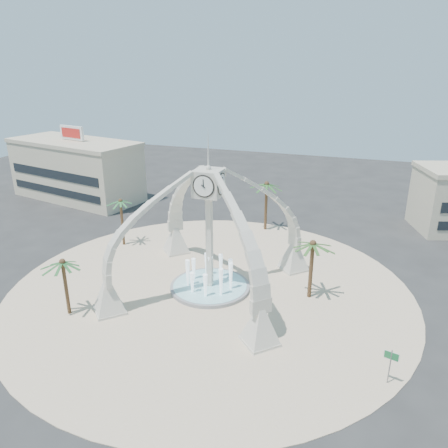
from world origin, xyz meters
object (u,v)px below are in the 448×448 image
(clock_tower, at_px, (209,229))
(palm_west, at_px, (120,202))
(palm_south, at_px, (62,263))
(street_sign, at_px, (391,360))
(palm_north, at_px, (267,185))
(fountain, at_px, (210,286))
(palm_east, at_px, (313,244))

(clock_tower, height_order, palm_west, clock_tower)
(palm_south, distance_m, street_sign, 27.48)
(palm_north, relative_size, palm_south, 1.23)
(palm_north, distance_m, street_sign, 31.24)
(fountain, distance_m, palm_south, 14.30)
(clock_tower, distance_m, street_sign, 19.50)
(palm_east, distance_m, palm_north, 18.42)
(clock_tower, relative_size, palm_north, 2.50)
(clock_tower, xyz_separation_m, palm_east, (9.68, 1.67, -0.89))
(palm_east, xyz_separation_m, palm_south, (-20.10, -10.19, -0.48))
(fountain, relative_size, palm_south, 1.37)
(fountain, xyz_separation_m, palm_east, (9.68, 1.67, 5.31))
(fountain, bearing_deg, street_sign, -27.18)
(clock_tower, bearing_deg, street_sign, -27.18)
(palm_west, relative_size, street_sign, 2.25)
(palm_west, height_order, street_sign, palm_west)
(fountain, height_order, palm_north, palm_north)
(palm_east, height_order, palm_south, palm_east)
(palm_north, height_order, street_sign, palm_north)
(palm_south, bearing_deg, palm_west, 103.70)
(fountain, bearing_deg, clock_tower, -90.00)
(palm_north, bearing_deg, palm_east, -62.33)
(fountain, bearing_deg, palm_north, 86.37)
(clock_tower, relative_size, palm_south, 3.07)
(clock_tower, distance_m, palm_south, 13.53)
(fountain, height_order, palm_east, palm_east)
(fountain, relative_size, palm_west, 1.26)
(palm_north, bearing_deg, street_sign, -59.41)
(palm_north, bearing_deg, fountain, -93.63)
(palm_west, distance_m, palm_north, 18.90)
(palm_east, bearing_deg, palm_south, -153.12)
(clock_tower, relative_size, palm_east, 2.79)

